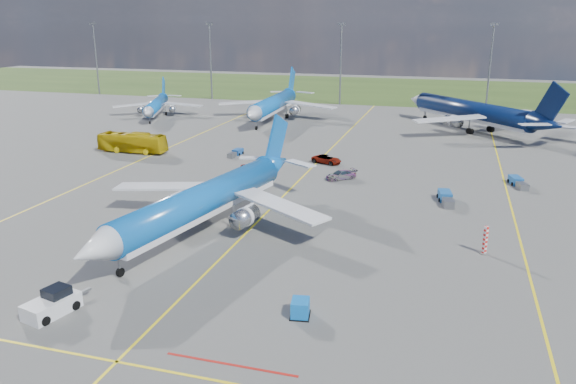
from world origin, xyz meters
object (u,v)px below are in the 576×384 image
(pushback_tug, at_px, (53,304))
(baggage_tug_e, at_px, (518,182))
(service_car_b, at_px, (327,159))
(baggage_tug_w, at_px, (446,198))
(baggage_tug_c, at_px, (236,153))
(bg_jet_n, at_px, (470,130))
(service_car_a, at_px, (246,169))
(bg_jet_nw, at_px, (157,117))
(apron_bus, at_px, (132,143))
(main_airliner, at_px, (204,231))
(uld_container, at_px, (300,308))
(warning_post, at_px, (485,240))
(service_car_c, at_px, (341,175))
(bg_jet_nnw, at_px, (274,120))

(pushback_tug, relative_size, baggage_tug_e, 1.21)
(service_car_b, bearing_deg, baggage_tug_w, -111.15)
(pushback_tug, xyz_separation_m, baggage_tug_w, (30.72, 39.98, -0.27))
(baggage_tug_c, bearing_deg, pushback_tug, -78.90)
(bg_jet_n, bearing_deg, baggage_tug_c, 0.53)
(pushback_tug, relative_size, service_car_a, 1.76)
(bg_jet_nw, distance_m, apron_bus, 40.16)
(bg_jet_nw, xyz_separation_m, pushback_tug, (41.06, -91.30, 0.86))
(main_airliner, height_order, baggage_tug_e, main_airliner)
(main_airliner, bearing_deg, bg_jet_n, 78.31)
(service_car_a, distance_m, baggage_tug_e, 41.28)
(apron_bus, distance_m, baggage_tug_c, 19.43)
(uld_container, xyz_separation_m, service_car_a, (-20.29, 41.59, -0.10))
(bg_jet_nw, relative_size, apron_bus, 2.44)
(warning_post, height_order, service_car_a, warning_post)
(service_car_b, height_order, baggage_tug_e, service_car_b)
(warning_post, xyz_separation_m, apron_bus, (-60.47, 31.00, 0.32))
(bg_jet_n, relative_size, baggage_tug_e, 8.91)
(bg_jet_n, bearing_deg, uld_container, 39.09)
(uld_container, relative_size, baggage_tug_c, 0.39)
(uld_container, relative_size, apron_bus, 0.14)
(service_car_b, xyz_separation_m, service_car_c, (4.30, -9.08, -0.00))
(apron_bus, xyz_separation_m, service_car_a, (25.10, -7.38, -1.20))
(warning_post, height_order, bg_jet_nnw, bg_jet_nnw)
(bg_jet_nw, xyz_separation_m, service_car_c, (56.05, -44.12, 0.71))
(bg_jet_nnw, xyz_separation_m, apron_bus, (-14.12, -40.98, 1.82))
(main_airliner, relative_size, uld_container, 22.82)
(service_car_b, bearing_deg, pushback_tug, -172.81)
(warning_post, xyz_separation_m, service_car_c, (-20.00, 23.85, -0.79))
(main_airliner, height_order, service_car_c, main_airliner)
(main_airliner, relative_size, service_car_b, 7.97)
(bg_jet_n, bearing_deg, warning_post, 48.80)
(apron_bus, bearing_deg, service_car_c, -100.10)
(bg_jet_nw, xyz_separation_m, bg_jet_nnw, (29.70, 4.02, 0.00))
(bg_jet_n, bearing_deg, apron_bus, -7.92)
(service_car_a, relative_size, service_car_b, 0.71)
(bg_jet_nw, xyz_separation_m, baggage_tug_c, (34.73, -33.95, 0.47))
(bg_jet_nw, relative_size, service_car_a, 8.79)
(service_car_b, xyz_separation_m, baggage_tug_e, (30.01, -5.21, -0.18))
(warning_post, bearing_deg, apron_bus, 152.86)
(bg_jet_nw, height_order, service_car_a, bg_jet_nw)
(bg_jet_nw, height_order, apron_bus, bg_jet_nw)
(pushback_tug, height_order, service_car_a, pushback_tug)
(warning_post, relative_size, service_car_c, 0.61)
(bg_jet_nnw, height_order, baggage_tug_w, bg_jet_nnw)
(bg_jet_nw, relative_size, baggage_tug_c, 6.99)
(uld_container, distance_m, apron_bus, 66.78)
(main_airliner, xyz_separation_m, service_car_b, (6.61, 35.16, 0.71))
(pushback_tug, relative_size, uld_container, 3.55)
(bg_jet_n, distance_m, main_airliner, 79.25)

